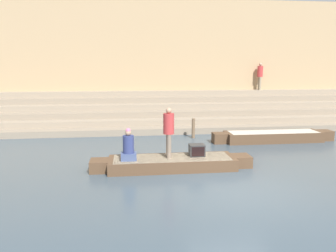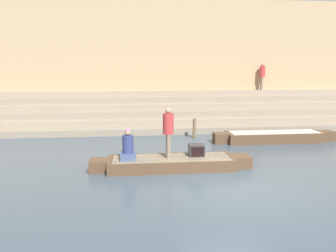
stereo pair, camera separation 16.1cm
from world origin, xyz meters
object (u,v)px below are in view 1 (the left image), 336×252
(person_on_steps, at_px, (260,74))
(tv_set, at_px, (197,150))
(person_standing, at_px, (169,129))
(mooring_post, at_px, (193,128))
(moored_boat_shore, at_px, (273,136))
(rowboat_main, at_px, (172,163))
(person_rowing, at_px, (129,148))

(person_on_steps, bearing_deg, tv_set, 64.86)
(person_standing, xyz_separation_m, person_on_steps, (7.24, 9.92, 1.58))
(mooring_post, height_order, person_on_steps, person_on_steps)
(moored_boat_shore, height_order, person_on_steps, person_on_steps)
(tv_set, distance_m, person_on_steps, 11.86)
(moored_boat_shore, xyz_separation_m, person_on_steps, (1.81, 6.38, 2.74))
(person_standing, bearing_deg, rowboat_main, -0.29)
(person_rowing, bearing_deg, rowboat_main, -12.54)
(tv_set, height_order, mooring_post, mooring_post)
(tv_set, relative_size, mooring_post, 0.54)
(moored_boat_shore, bearing_deg, person_standing, -152.06)
(rowboat_main, xyz_separation_m, moored_boat_shore, (5.32, 3.57, 0.04))
(person_standing, xyz_separation_m, mooring_post, (1.80, 4.72, -0.91))
(person_standing, xyz_separation_m, moored_boat_shore, (5.43, 3.55, -1.16))
(tv_set, xyz_separation_m, mooring_post, (0.78, 4.62, -0.11))
(person_on_steps, bearing_deg, person_standing, 61.08)
(person_rowing, xyz_separation_m, moored_boat_shore, (6.82, 3.69, -0.58))
(person_rowing, distance_m, person_on_steps, 13.42)
(person_rowing, bearing_deg, tv_set, -11.18)
(tv_set, bearing_deg, person_standing, -172.11)
(tv_set, bearing_deg, moored_boat_shore, 40.18)
(person_rowing, xyz_separation_m, mooring_post, (3.19, 4.86, -0.34))
(moored_boat_shore, xyz_separation_m, mooring_post, (-3.63, 1.18, 0.24))
(moored_boat_shore, bearing_deg, rowboat_main, -151.31)
(rowboat_main, distance_m, mooring_post, 5.05)
(person_standing, distance_m, tv_set, 1.30)
(tv_set, bearing_deg, person_on_steps, 59.86)
(rowboat_main, height_order, moored_boat_shore, moored_boat_shore)
(tv_set, xyz_separation_m, person_on_steps, (6.22, 9.82, 2.38))
(person_standing, distance_m, person_rowing, 1.51)
(person_rowing, relative_size, person_on_steps, 0.62)
(mooring_post, bearing_deg, tv_set, -99.60)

